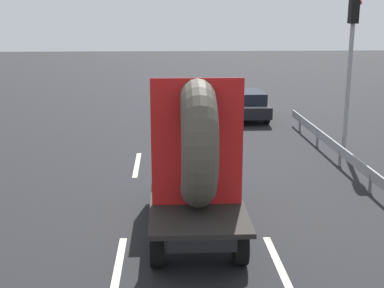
# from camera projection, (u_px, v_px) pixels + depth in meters

# --- Properties ---
(ground_plane) EXTENTS (120.00, 120.00, 0.00)m
(ground_plane) POSITION_uv_depth(u_px,v_px,m) (190.00, 220.00, 13.05)
(ground_plane) COLOR black
(flatbed_truck) EXTENTS (2.02, 5.48, 3.79)m
(flatbed_truck) POSITION_uv_depth(u_px,v_px,m) (193.00, 155.00, 12.31)
(flatbed_truck) COLOR black
(flatbed_truck) RESTS_ON ground_plane
(distant_sedan) EXTENTS (1.79, 4.17, 1.36)m
(distant_sedan) POSITION_uv_depth(u_px,v_px,m) (246.00, 104.00, 25.50)
(distant_sedan) COLOR black
(distant_sedan) RESTS_ON ground_plane
(traffic_light) EXTENTS (0.42, 0.36, 5.58)m
(traffic_light) POSITION_uv_depth(u_px,v_px,m) (351.00, 53.00, 18.89)
(traffic_light) COLOR gray
(traffic_light) RESTS_ON ground_plane
(guardrail) EXTENTS (0.10, 10.76, 0.71)m
(guardrail) POSITION_uv_depth(u_px,v_px,m) (328.00, 142.00, 18.83)
(guardrail) COLOR gray
(guardrail) RESTS_ON ground_plane
(lane_dash_left_near) EXTENTS (0.16, 2.41, 0.01)m
(lane_dash_left_near) POSITION_uv_depth(u_px,v_px,m) (119.00, 263.00, 10.82)
(lane_dash_left_near) COLOR beige
(lane_dash_left_near) RESTS_ON ground_plane
(lane_dash_left_far) EXTENTS (0.16, 2.94, 0.01)m
(lane_dash_left_far) POSITION_uv_depth(u_px,v_px,m) (137.00, 164.00, 17.84)
(lane_dash_left_far) COLOR beige
(lane_dash_left_far) RESTS_ON ground_plane
(lane_dash_right_near) EXTENTS (0.16, 2.87, 0.01)m
(lane_dash_right_near) POSITION_uv_depth(u_px,v_px,m) (280.00, 267.00, 10.65)
(lane_dash_right_near) COLOR beige
(lane_dash_right_near) RESTS_ON ground_plane
(lane_dash_right_far) EXTENTS (0.16, 2.82, 0.01)m
(lane_dash_right_far) POSITION_uv_depth(u_px,v_px,m) (233.00, 163.00, 18.04)
(lane_dash_right_far) COLOR beige
(lane_dash_right_far) RESTS_ON ground_plane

